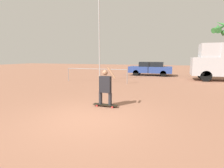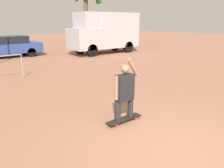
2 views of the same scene
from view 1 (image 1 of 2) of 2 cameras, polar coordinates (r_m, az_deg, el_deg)
The scene contains 6 objects.
ground_plane at distance 5.81m, azimuth -7.76°, elevation -11.19°, with size 80.00×80.00×0.00m, color #A36B51.
skateboard at distance 7.08m, azimuth -2.20°, elevation -6.81°, with size 1.01×0.24×0.09m.
person_skateboarder at distance 6.91m, azimuth -2.25°, elevation -0.52°, with size 0.75×0.22×1.52m.
parked_car_blue at distance 19.38m, azimuth 12.47°, elevation 5.04°, with size 4.50×1.90×1.47m.
flagpole at distance 14.88m, azimuth -4.03°, elevation 17.68°, with size 0.82×0.12×7.71m.
plaza_railing_segment at distance 13.78m, azimuth -5.23°, elevation 4.37°, with size 5.07×0.05×1.08m.
Camera 1 is at (2.46, -4.88, 1.98)m, focal length 28.00 mm.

